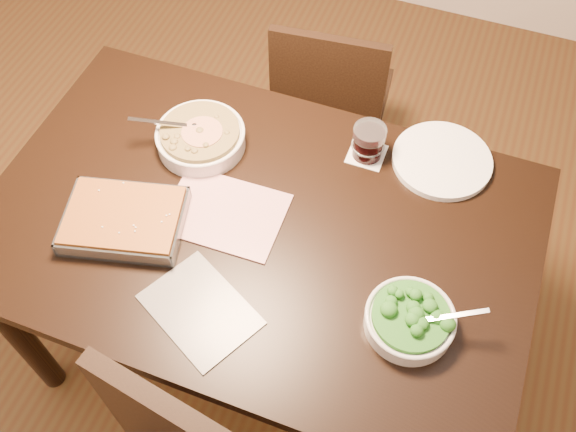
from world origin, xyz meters
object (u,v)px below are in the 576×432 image
(stew_bowl, at_px, (201,137))
(dinner_plate, at_px, (442,160))
(baking_dish, at_px, (124,220))
(chair_far, at_px, (331,100))
(table, at_px, (258,243))
(broccoli_bowl, at_px, (410,319))
(wine_tumbler, at_px, (369,141))

(stew_bowl, xyz_separation_m, dinner_plate, (0.63, 0.17, -0.02))
(stew_bowl, bearing_deg, baking_dish, -101.82)
(dinner_plate, distance_m, chair_far, 0.67)
(table, height_order, baking_dish, baking_dish)
(broccoli_bowl, xyz_separation_m, wine_tumbler, (-0.23, 0.45, 0.03))
(table, height_order, broccoli_bowl, broccoli_bowl)
(stew_bowl, distance_m, wine_tumbler, 0.45)
(table, distance_m, stew_bowl, 0.33)
(stew_bowl, xyz_separation_m, baking_dish, (-0.07, -0.31, -0.01))
(baking_dish, bearing_deg, dinner_plate, 20.67)
(stew_bowl, height_order, dinner_plate, stew_bowl)
(dinner_plate, bearing_deg, broccoli_bowl, -85.79)
(broccoli_bowl, height_order, chair_far, broccoli_bowl)
(wine_tumbler, bearing_deg, broccoli_bowl, -62.63)
(dinner_plate, bearing_deg, baking_dish, -145.27)
(broccoli_bowl, bearing_deg, dinner_plate, 94.21)
(stew_bowl, xyz_separation_m, chair_far, (0.20, 0.58, -0.33))
(baking_dish, relative_size, chair_far, 0.42)
(chair_far, bearing_deg, stew_bowl, 64.82)
(broccoli_bowl, relative_size, baking_dish, 0.67)
(broccoli_bowl, height_order, wine_tumbler, wine_tumbler)
(baking_dish, relative_size, dinner_plate, 1.26)
(broccoli_bowl, height_order, baking_dish, broccoli_bowl)
(baking_dish, distance_m, wine_tumbler, 0.67)
(baking_dish, height_order, chair_far, chair_far)
(stew_bowl, relative_size, chair_far, 0.32)
(table, distance_m, wine_tumbler, 0.40)
(dinner_plate, xyz_separation_m, chair_far, (-0.43, 0.40, -0.30))
(table, distance_m, chair_far, 0.79)
(stew_bowl, relative_size, wine_tumbler, 2.63)
(wine_tumbler, relative_size, chair_far, 0.12)
(table, distance_m, baking_dish, 0.35)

